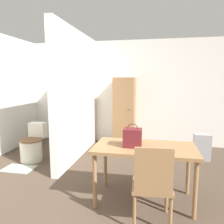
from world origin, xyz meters
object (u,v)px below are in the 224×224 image
Objects in this scene: dining_table at (145,153)px; space_heater at (202,147)px; handbag at (133,138)px; wooden_chair at (152,183)px; toilet at (33,146)px; wooden_cabinet at (124,112)px.

dining_table is 2.02m from space_heater.
handbag is (-0.15, -0.04, 0.20)m from dining_table.
space_heater is (0.92, 2.18, -0.22)m from wooden_chair.
toilet reaches higher than space_heater.
toilet is 2.41m from handbag.
dining_table is 1.42× the size of wooden_chair.
wooden_chair is at bearing -77.12° from dining_table.
dining_table is at bearing 98.98° from wooden_chair.
space_heater is (1.18, 1.74, -0.58)m from handbag.
toilet is at bearing 142.68° from wooden_chair.
toilet is at bearing 154.52° from dining_table.
wooden_chair is 2.37m from space_heater.
space_heater is at bearing 55.84° from handbag.
dining_table is 0.52m from wooden_chair.
handbag is 0.58× the size of space_heater.
toilet is (-2.33, 1.54, -0.20)m from wooden_chair.
handbag is at bearing -124.16° from space_heater.
wooden_cabinet is (-0.46, 2.45, -0.03)m from handbag.
wooden_chair is 3.03× the size of handbag.
wooden_cabinet reaches higher than space_heater.
space_heater is (1.64, -0.71, -0.55)m from wooden_cabinet.
wooden_cabinet is at bearing 156.49° from space_heater.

